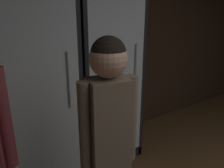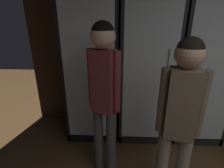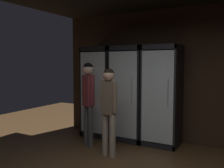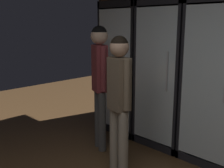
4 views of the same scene
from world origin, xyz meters
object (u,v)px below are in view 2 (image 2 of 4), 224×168
cooler_far_left (93,70)px  cooler_center (198,71)px  shopper_near (104,88)px  shopper_far (179,116)px  cooler_left (145,71)px

cooler_far_left → cooler_center: 1.48m
cooler_far_left → shopper_near: (0.23, -0.84, 0.07)m
cooler_far_left → shopper_far: bearing=-52.8°
cooler_left → shopper_near: bearing=-121.1°
cooler_center → shopper_near: (-1.24, -0.84, 0.06)m
cooler_left → shopper_far: size_ratio=1.29×
cooler_center → shopper_far: 1.29m
shopper_far → cooler_left: bearing=96.4°
cooler_far_left → cooler_center: bearing=-0.1°
cooler_left → cooler_center: same height
cooler_left → shopper_near: cooler_left is taller
cooler_center → shopper_far: cooler_center is taller
shopper_far → cooler_center: bearing=61.7°
shopper_near → cooler_left: bearing=58.9°
cooler_far_left → cooler_center: (1.48, -0.00, 0.01)m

